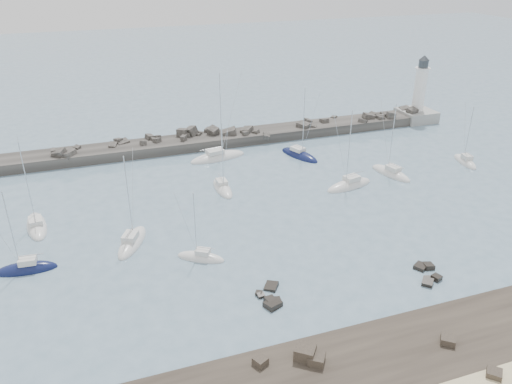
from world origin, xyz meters
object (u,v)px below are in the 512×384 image
lighthouse (417,106)px  sailboat_5 (201,258)px  sailboat_1 (37,227)px  sailboat_4 (218,158)px  sailboat_7 (299,156)px  sailboat_11 (465,162)px  sailboat_2 (26,269)px  sailboat_3 (132,243)px  sailboat_6 (223,189)px  sailboat_8 (349,186)px  sailboat_9 (391,174)px

lighthouse → sailboat_5: lighthouse is taller
sailboat_1 → sailboat_4: sailboat_4 is taller
sailboat_7 → sailboat_11: size_ratio=1.25×
sailboat_2 → sailboat_3: 12.40m
sailboat_3 → sailboat_7: (31.78, 20.18, -0.01)m
sailboat_1 → sailboat_7: bearing=15.3°
sailboat_2 → sailboat_6: size_ratio=0.95×
sailboat_3 → sailboat_4: sailboat_4 is taller
sailboat_1 → sailboat_6: bearing=6.9°
sailboat_2 → sailboat_11: (70.04, 9.88, -0.00)m
lighthouse → sailboat_11: bearing=-104.9°
sailboat_8 → sailboat_9: size_ratio=1.06×
sailboat_8 → lighthouse: bearing=40.0°
lighthouse → sailboat_3: size_ratio=1.15×
sailboat_2 → sailboat_6: (27.32, 13.46, -0.02)m
sailboat_4 → lighthouse: bearing=8.7°
sailboat_6 → sailboat_11: (42.72, -3.58, 0.02)m
lighthouse → sailboat_6: 52.70m
lighthouse → sailboat_4: bearing=-171.3°
sailboat_6 → sailboat_7: bearing=27.4°
sailboat_2 → sailboat_9: (55.08, 9.80, -0.01)m
lighthouse → sailboat_2: size_ratio=1.30×
sailboat_1 → sailboat_5: sailboat_1 is taller
sailboat_5 → sailboat_7: sailboat_7 is taller
sailboat_2 → sailboat_8: bearing=9.7°
sailboat_8 → sailboat_9: bearing=12.1°
sailboat_8 → sailboat_11: size_ratio=1.25×
sailboat_2 → sailboat_5: 20.12m
lighthouse → sailboat_7: 34.06m
lighthouse → sailboat_2: 83.06m
sailboat_6 → sailboat_9: size_ratio=0.92×
sailboat_8 → sailboat_11: (23.71, 1.97, 0.00)m
sailboat_1 → sailboat_11: 69.38m
lighthouse → sailboat_5: size_ratio=1.53×
lighthouse → sailboat_8: (-29.84, -25.07, -2.95)m
sailboat_4 → sailboat_9: sailboat_4 is taller
sailboat_1 → sailboat_7: sailboat_7 is taller
sailboat_1 → sailboat_4: bearing=28.1°
sailboat_4 → sailboat_6: size_ratio=1.38×
lighthouse → sailboat_8: 39.09m
lighthouse → sailboat_11: (-6.13, -23.11, -2.94)m
sailboat_3 → sailboat_9: 43.54m
sailboat_6 → sailboat_9: sailboat_9 is taller
sailboat_7 → sailboat_11: (26.01, -12.25, 0.01)m
sailboat_3 → sailboat_9: bearing=10.4°
sailboat_6 → lighthouse: bearing=21.8°
sailboat_5 → sailboat_1: bearing=142.7°
sailboat_5 → lighthouse: bearing=33.4°
sailboat_7 → sailboat_8: size_ratio=1.00×
sailboat_1 → sailboat_11: (69.38, -0.37, 0.02)m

